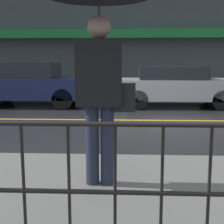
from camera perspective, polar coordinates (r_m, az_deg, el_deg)
name	(u,v)px	position (r m, az deg, el deg)	size (l,w,h in m)	color
ground_plane	(156,120)	(8.03, 8.00, -1.54)	(80.00, 80.00, 0.00)	#262628
sidewalk_near	(197,197)	(3.52, 15.35, -14.81)	(28.00, 2.52, 0.15)	slate
sidewalk_far	(145,98)	(12.39, 6.12, 2.62)	(28.00, 1.93, 0.15)	slate
lane_marking	(156,120)	(8.03, 8.00, -1.51)	(25.20, 0.12, 0.01)	gold
building_storefront	(145,41)	(13.42, 6.00, 12.83)	(28.00, 0.85, 4.64)	#383D42
pedestrian	(99,20)	(3.33, -2.31, 16.48)	(1.11, 1.11, 2.24)	#23283D
car_navy	(30,84)	(10.90, -14.75, 5.02)	(3.92, 1.81, 1.46)	#19234C
car_silver	(175,86)	(10.54, 11.47, 4.73)	(4.13, 1.72, 1.34)	#B2B5BA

